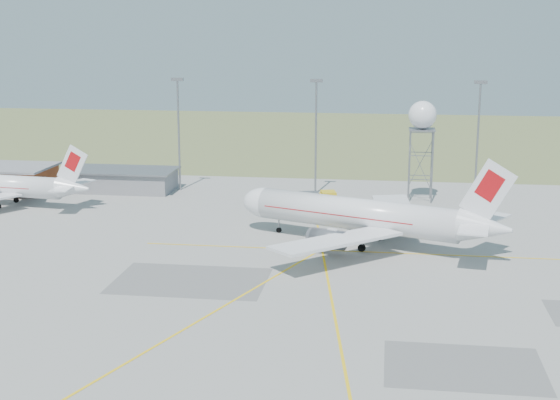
# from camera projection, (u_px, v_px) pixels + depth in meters

# --- Properties ---
(ground) EXTENTS (400.00, 400.00, 0.00)m
(ground) POSITION_uv_depth(u_px,v_px,m) (353.00, 339.00, 75.09)
(ground) COLOR #A4A39E
(ground) RESTS_ON ground
(grass_strip) EXTENTS (400.00, 120.00, 0.03)m
(grass_strip) POSITION_uv_depth(u_px,v_px,m) (378.00, 138.00, 210.40)
(grass_strip) COLOR #566839
(grass_strip) RESTS_ON ground
(building_grey) EXTENTS (19.00, 10.00, 3.90)m
(building_grey) POSITION_uv_depth(u_px,v_px,m) (124.00, 180.00, 142.63)
(building_grey) COLOR gray
(building_grey) RESTS_ON ground
(mast_a) EXTENTS (2.20, 0.50, 20.50)m
(mast_a) POSITION_uv_depth(u_px,v_px,m) (179.00, 125.00, 141.01)
(mast_a) COLOR gray
(mast_a) RESTS_ON ground
(mast_b) EXTENTS (2.20, 0.50, 20.50)m
(mast_b) POSITION_uv_depth(u_px,v_px,m) (316.00, 127.00, 137.61)
(mast_b) COLOR gray
(mast_b) RESTS_ON ground
(mast_c) EXTENTS (2.20, 0.50, 20.50)m
(mast_c) POSITION_uv_depth(u_px,v_px,m) (478.00, 130.00, 133.81)
(mast_c) COLOR gray
(mast_c) RESTS_ON ground
(airliner_main) EXTENTS (38.12, 35.77, 13.42)m
(airliner_main) POSITION_uv_depth(u_px,v_px,m) (361.00, 215.00, 106.77)
(airliner_main) COLOR white
(airliner_main) RESTS_ON ground
(airliner_far) EXTENTS (31.79, 30.72, 10.82)m
(airliner_far) POSITION_uv_depth(u_px,v_px,m) (0.00, 186.00, 130.56)
(airliner_far) COLOR white
(airliner_far) RESTS_ON ground
(radar_tower) EXTENTS (4.76, 4.76, 17.21)m
(radar_tower) POSITION_uv_depth(u_px,v_px,m) (421.00, 145.00, 132.63)
(radar_tower) COLOR gray
(radar_tower) RESTS_ON ground
(fire_truck) EXTENTS (9.05, 5.08, 3.44)m
(fire_truck) POSITION_uv_depth(u_px,v_px,m) (311.00, 202.00, 125.79)
(fire_truck) COLOR gold
(fire_truck) RESTS_ON ground
(baggage_tug) EXTENTS (2.57, 2.31, 1.75)m
(baggage_tug) POSITION_uv_depth(u_px,v_px,m) (42.00, 191.00, 139.42)
(baggage_tug) COLOR red
(baggage_tug) RESTS_ON ground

